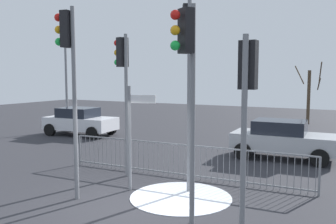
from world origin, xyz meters
The scene contains 13 objects.
ground_plane centered at (0.00, 0.00, 0.00)m, with size 60.00×60.00×0.00m, color #2D2D33.
traffic_light_foreground_left centered at (0.68, 2.11, 3.77)m, with size 0.43×0.51×5.17m.
traffic_light_mid_right centered at (1.65, -0.10, 3.38)m, with size 0.44×0.50×4.62m.
traffic_light_rear_left centered at (-1.69, 0.07, 3.56)m, with size 0.57×0.35×4.87m.
traffic_light_mid_left centered at (2.95, -0.23, 2.87)m, with size 0.33×0.57×3.91m.
traffic_light_rear_right centered at (-1.75, 2.51, 3.26)m, with size 0.56×0.37×4.44m.
direction_sign_post centered at (-0.68, 1.35, 1.63)m, with size 0.77×0.25×2.89m.
pedestrian_guard_railing centered at (0.00, 3.09, 0.55)m, with size 7.99×0.36×1.07m.
car_white_trailing centered at (-8.38, 7.94, 0.77)m, with size 3.91×2.14×1.47m.
car_silver_near centered at (2.24, 7.33, 0.77)m, with size 3.86×2.04×1.47m.
street_lamp centered at (-10.11, 8.83, 3.90)m, with size 0.36×0.36×6.32m.
bare_tree_centre centered at (1.86, 18.39, 1.96)m, with size 1.77×1.76×4.05m.
snow_patch_kerb centered at (0.78, 1.44, 0.01)m, with size 2.66×2.66×0.01m, color white.
Camera 1 is at (4.81, -6.87, 3.17)m, focal length 38.88 mm.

